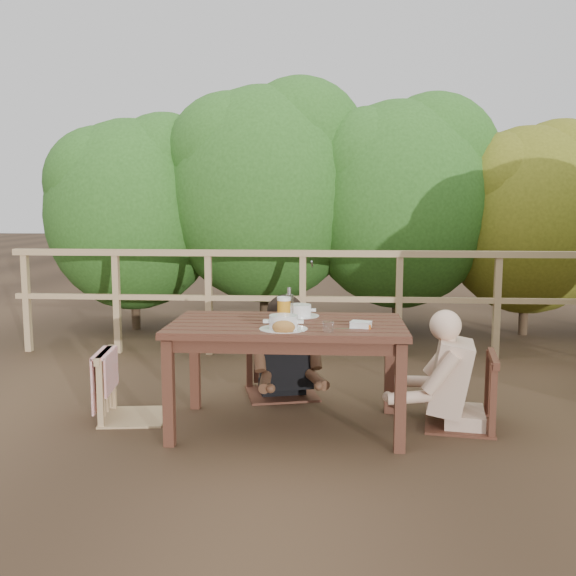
# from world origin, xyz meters

# --- Properties ---
(ground) EXTENTS (60.00, 60.00, 0.00)m
(ground) POSITION_xyz_m (0.00, 0.00, 0.00)
(ground) COLOR #483220
(ground) RESTS_ON ground
(table) EXTENTS (1.46, 0.82, 0.68)m
(table) POSITION_xyz_m (0.00, 0.00, 0.34)
(table) COLOR #402217
(table) RESTS_ON ground
(chair_left) EXTENTS (0.48, 0.48, 0.86)m
(chair_left) POSITION_xyz_m (-1.04, 0.12, 0.43)
(chair_left) COLOR tan
(chair_left) RESTS_ON ground
(chair_far) EXTENTS (0.62, 0.62, 1.02)m
(chair_far) POSITION_xyz_m (-0.10, 0.73, 0.51)
(chair_far) COLOR #402217
(chair_far) RESTS_ON ground
(chair_right) EXTENTS (0.52, 0.52, 0.91)m
(chair_right) POSITION_xyz_m (1.11, 0.12, 0.45)
(chair_right) COLOR #402217
(chair_right) RESTS_ON ground
(woman) EXTENTS (0.61, 0.69, 1.18)m
(woman) POSITION_xyz_m (-0.10, 0.75, 0.59)
(woman) COLOR black
(woman) RESTS_ON ground
(diner_right) EXTENTS (0.69, 0.59, 1.24)m
(diner_right) POSITION_xyz_m (1.14, 0.12, 0.62)
(diner_right) COLOR tan
(diner_right) RESTS_ON ground
(railing) EXTENTS (5.60, 0.10, 1.01)m
(railing) POSITION_xyz_m (0.00, 2.00, 0.51)
(railing) COLOR tan
(railing) RESTS_ON ground
(hedge_row) EXTENTS (6.60, 1.60, 3.80)m
(hedge_row) POSITION_xyz_m (0.40, 3.20, 1.90)
(hedge_row) COLOR #27531A
(hedge_row) RESTS_ON ground
(soup_near) EXTENTS (0.29, 0.29, 0.10)m
(soup_near) POSITION_xyz_m (-0.01, -0.22, 0.72)
(soup_near) COLOR white
(soup_near) RESTS_ON table
(soup_far) EXTENTS (0.27, 0.27, 0.09)m
(soup_far) POSITION_xyz_m (0.06, 0.25, 0.72)
(soup_far) COLOR silver
(soup_far) RESTS_ON table
(bread_roll) EXTENTS (0.14, 0.10, 0.08)m
(bread_roll) POSITION_xyz_m (0.00, -0.30, 0.71)
(bread_roll) COLOR #A46931
(bread_roll) RESTS_ON table
(beer_glass) EXTENTS (0.09, 0.09, 0.17)m
(beer_glass) POSITION_xyz_m (-0.03, 0.05, 0.76)
(beer_glass) COLOR gold
(beer_glass) RESTS_ON table
(bottle) EXTENTS (0.05, 0.05, 0.23)m
(bottle) POSITION_xyz_m (0.01, 0.06, 0.79)
(bottle) COLOR silver
(bottle) RESTS_ON table
(tumbler) EXTENTS (0.06, 0.06, 0.08)m
(tumbler) POSITION_xyz_m (0.26, -0.30, 0.71)
(tumbler) COLOR white
(tumbler) RESTS_ON table
(butter_tub) EXTENTS (0.14, 0.12, 0.05)m
(butter_tub) POSITION_xyz_m (0.45, -0.15, 0.70)
(butter_tub) COLOR white
(butter_tub) RESTS_ON table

